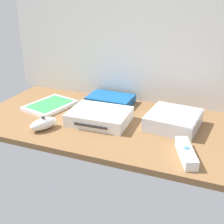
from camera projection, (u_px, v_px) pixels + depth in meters
ground_plane at (112, 125)px, 110.91cm from camera, size 100.00×48.00×2.00cm
back_wall at (136, 22)px, 118.71cm from camera, size 110.00×1.20×64.00cm
game_console at (100, 116)px, 109.77cm from camera, size 21.60×17.12×4.40cm
mini_computer at (173, 120)px, 106.03cm from camera, size 18.48×18.48×5.30cm
game_case at (50, 105)px, 123.25cm from camera, size 17.75×21.70×1.56cm
network_router at (110, 100)px, 126.16cm from camera, size 18.18×12.60×3.40cm
remote_wand at (186, 153)px, 88.05cm from camera, size 8.88×15.07×3.40cm
remote_nunchuk at (44, 124)px, 104.59cm from camera, size 8.42×10.91×5.10cm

